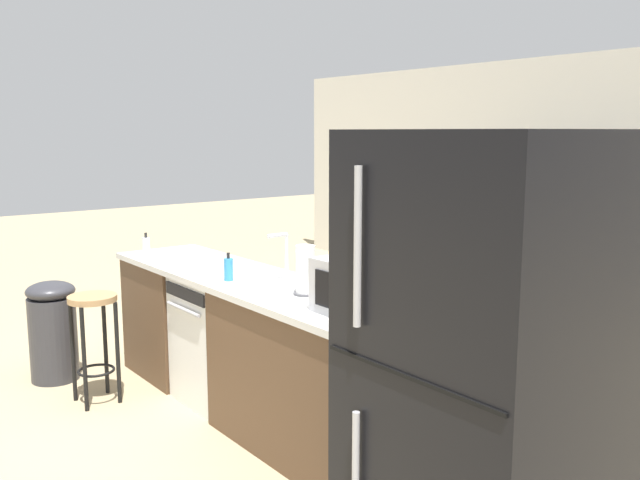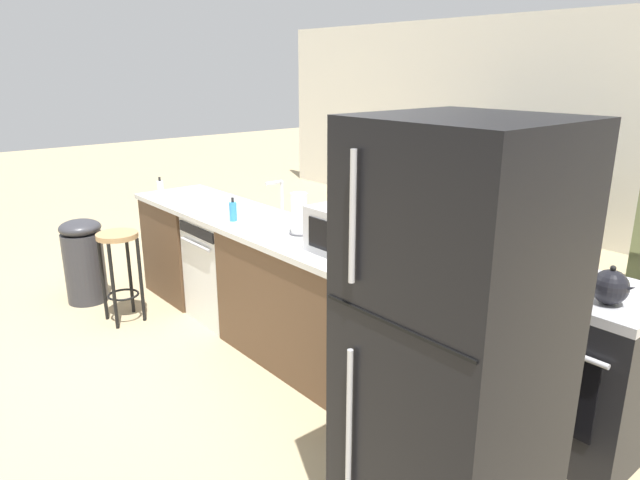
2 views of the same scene
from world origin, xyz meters
The scene contains 13 objects.
ground_plane centered at (0.00, 0.00, 0.00)m, with size 24.00×24.00×0.00m, color tan.
wall_back centered at (0.30, 4.20, 1.30)m, with size 10.00×0.06×2.60m.
kitchen_counter centered at (0.24, 0.00, 0.42)m, with size 2.94×0.66×0.90m.
dishwasher centered at (-0.25, 0.00, 0.42)m, with size 0.58×0.61×0.84m.
refrigerator centered at (2.35, -0.55, 0.91)m, with size 0.72×0.73×1.82m.
microwave centered at (1.17, 0.00, 1.04)m, with size 0.50×0.37×0.28m.
sink_faucet centered at (0.27, 0.13, 1.03)m, with size 0.07×0.18×0.30m.
paper_towel_roll centered at (0.63, 0.02, 1.04)m, with size 0.14×0.14×0.28m.
soap_bottle centered at (0.05, -0.14, 0.97)m, with size 0.06×0.06×0.18m.
dish_soap_bottle centered at (-1.05, -0.20, 0.97)m, with size 0.06×0.06×0.18m.
bar_stool centered at (-0.74, -0.73, 0.54)m, with size 0.32×0.32×0.74m.
trash_bin centered at (-1.34, -0.82, 0.38)m, with size 0.35×0.35×0.74m.
couch centered at (-0.08, 2.81, 0.39)m, with size 2.05×1.03×1.27m.
Camera 1 is at (3.64, -2.22, 1.82)m, focal length 38.00 mm.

